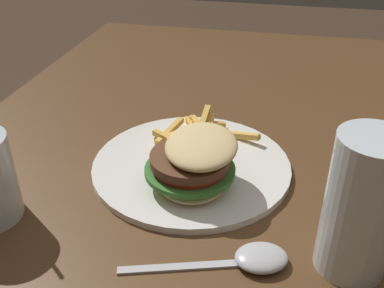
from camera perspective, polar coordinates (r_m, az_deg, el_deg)
name	(u,v)px	position (r m, az deg, el deg)	size (l,w,h in m)	color
dining_table	(310,240)	(0.73, 14.70, -11.74)	(1.39, 1.18, 0.72)	brown
meal_plate_near	(193,161)	(0.64, 0.11, -2.17)	(0.29, 0.29, 0.09)	white
beer_glass	(361,210)	(0.50, 20.66, -7.82)	(0.08, 0.08, 0.16)	silver
spoon	(255,258)	(0.52, 7.98, -14.18)	(0.08, 0.19, 0.02)	silver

